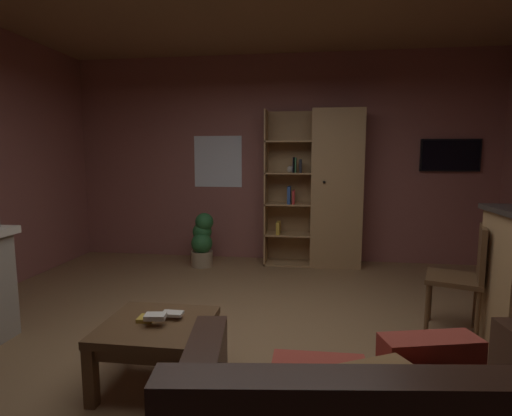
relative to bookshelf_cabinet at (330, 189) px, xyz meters
name	(u,v)px	position (x,y,z in m)	size (l,w,h in m)	color
floor	(249,354)	(-0.69, -2.57, -1.04)	(5.85, 5.63, 0.02)	olive
wall_back	(279,159)	(-0.69, 0.27, 0.40)	(5.97, 0.06, 2.86)	#8E544C
window_pane_back	(218,162)	(-1.57, 0.24, 0.36)	(0.69, 0.01, 0.73)	white
bookshelf_cabinet	(330,189)	(0.00, 0.00, 0.00)	(1.28, 0.41, 2.08)	#A87F51
coffee_table	(157,335)	(-1.21, -3.06, -0.70)	(0.68, 0.65, 0.42)	brown
table_book_0	(146,319)	(-1.29, -3.04, -0.60)	(0.10, 0.10, 0.02)	gold
table_book_1	(172,314)	(-1.13, -2.99, -0.58)	(0.14, 0.08, 0.02)	beige
table_book_2	(155,316)	(-1.20, -3.10, -0.56)	(0.13, 0.09, 0.03)	beige
dining_chair	(465,272)	(1.02, -2.01, -0.50)	(0.53, 0.53, 0.92)	brown
potted_floor_plant	(202,240)	(-1.67, -0.29, -0.67)	(0.31, 0.33, 0.72)	#9E896B
wall_mounted_tv	(450,155)	(1.57, 0.21, 0.45)	(0.76, 0.06, 0.43)	black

